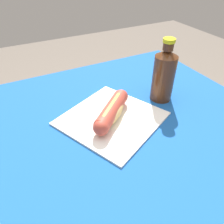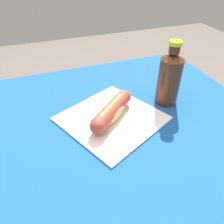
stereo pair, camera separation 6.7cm
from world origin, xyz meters
TOP-DOWN VIEW (x-y plane):
  - dining_table at (0.00, 0.00)m, footprint 1.11×0.79m
  - paper_wrapper at (-0.07, 0.00)m, footprint 0.37×0.37m
  - hot_dog at (-0.07, 0.00)m, footprint 0.17×0.16m
  - soda_bottle at (-0.28, -0.03)m, footprint 0.08×0.08m

SIDE VIEW (x-z plane):
  - dining_table at x=0.00m, z-range 0.23..0.98m
  - paper_wrapper at x=-0.07m, z-range 0.75..0.75m
  - hot_dog at x=-0.07m, z-range 0.76..0.81m
  - soda_bottle at x=-0.28m, z-range 0.74..0.95m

